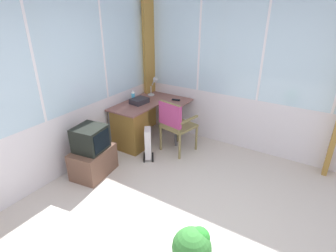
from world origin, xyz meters
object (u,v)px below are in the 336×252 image
tv_on_stand (92,154)px  paper_tray (139,101)px  desk (132,126)px  potted_plant (193,247)px  wooden_armchair (174,121)px  space_heater (148,143)px  desk_lamp (155,83)px  spray_bottle (133,96)px  tv_remote (176,100)px

tv_on_stand → paper_tray: bearing=3.1°
tv_on_stand → desk: bearing=2.5°
paper_tray → potted_plant: (-1.87, -2.07, -0.53)m
paper_tray → desk: bearing=-174.7°
paper_tray → tv_on_stand: bearing=-176.9°
desk → tv_on_stand: size_ratio=1.66×
wooden_armchair → space_heater: bearing=144.5°
potted_plant → paper_tray: bearing=47.8°
paper_tray → tv_on_stand: (-1.25, -0.07, -0.44)m
desk_lamp → tv_on_stand: bearing=-176.7°
wooden_armchair → tv_on_stand: bearing=150.1°
spray_bottle → potted_plant: spray_bottle is taller
paper_tray → tv_on_stand: size_ratio=0.38×
paper_tray → potted_plant: size_ratio=0.66×
desk_lamp → paper_tray: size_ratio=1.18×
spray_bottle → tv_remote: bearing=-53.4°
wooden_armchair → tv_on_stand: (-1.19, 0.69, -0.25)m
tv_remote → tv_on_stand: size_ratio=0.19×
spray_bottle → potted_plant: 2.97m
wooden_armchair → space_heater: 0.56m
potted_plant → tv_remote: bearing=34.1°
desk → potted_plant: size_ratio=2.85×
desk_lamp → wooden_armchair: 1.07m
desk_lamp → tv_on_stand: desk_lamp is taller
desk_lamp → potted_plant: bearing=-139.2°
wooden_armchair → tv_on_stand: size_ratio=1.20×
tv_remote → paper_tray: (-0.48, 0.48, 0.03)m
space_heater → desk: bearing=70.4°
tv_remote → tv_on_stand: tv_on_stand is taller
desk → potted_plant: (-1.61, -2.04, -0.15)m
wooden_armchair → potted_plant: wooden_armchair is taller
desk → potted_plant: desk is taller
tv_remote → space_heater: (-0.91, -0.01, -0.48)m
desk → paper_tray: size_ratio=4.32×
paper_tray → space_heater: size_ratio=0.55×
desk → tv_on_stand: 0.99m
desk → spray_bottle: spray_bottle is taller
spray_bottle → tv_on_stand: (-1.26, -0.21, -0.50)m
desk → spray_bottle: (0.28, 0.17, 0.44)m
tv_on_stand → desk_lamp: bearing=3.3°
desk → desk_lamp: bearing=4.2°
desk → desk_lamp: 1.00m
spray_bottle → wooden_armchair: size_ratio=0.23×
desk → spray_bottle: 0.55m
tv_remote → wooden_armchair: 0.62m
desk_lamp → wooden_armchair: (-0.61, -0.79, -0.37)m
spray_bottle → desk: bearing=-148.5°
tv_remote → paper_tray: 0.67m
desk → tv_remote: tv_remote is taller
paper_tray → wooden_armchair: 0.78m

